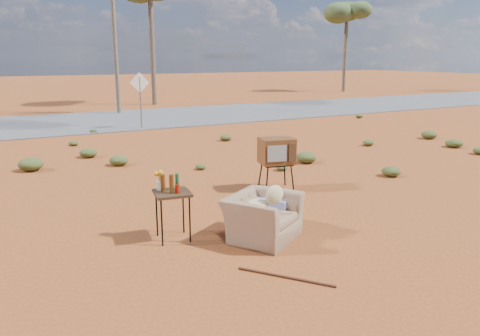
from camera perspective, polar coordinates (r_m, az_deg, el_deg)
name	(u,v)px	position (r m, az deg, el deg)	size (l,w,h in m)	color
ground	(271,234)	(7.62, 3.76, -8.02)	(140.00, 140.00, 0.00)	#98411E
highway	(88,122)	(21.51, -18.04, 5.40)	(140.00, 7.00, 0.04)	#565659
armchair	(264,210)	(7.36, 2.95, -5.14)	(1.40, 1.35, 0.95)	#816146
tv_unit	(277,152)	(9.90, 4.49, 2.00)	(0.79, 0.69, 1.12)	black
side_table	(169,190)	(7.25, -8.62, -2.64)	(0.61, 0.61, 1.08)	#3C2516
rusty_bar	(286,277)	(6.21, 5.58, -13.08)	(0.04, 0.04, 1.32)	#482013
road_sign	(140,90)	(18.80, -12.09, 9.23)	(0.78, 0.06, 2.19)	brown
eucalyptus_right	(347,15)	(39.69, 12.91, 17.67)	(3.20, 3.20, 7.10)	brown
utility_pole_center	(114,27)	(24.24, -15.10, 16.22)	(1.40, 0.20, 8.00)	brown
scrub_patch	(140,173)	(11.14, -12.05, -0.60)	(17.49, 8.07, 0.33)	#435023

